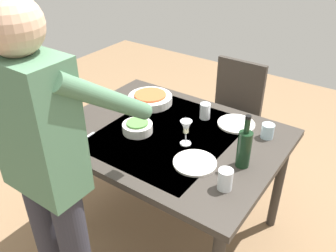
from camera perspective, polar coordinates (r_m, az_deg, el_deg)
ground_plane at (r=2.61m, az=-0.00°, el=-15.63°), size 6.00×6.00×0.00m
dining_table at (r=2.15m, az=-0.00°, el=-2.98°), size 1.31×1.01×0.77m
chair_near at (r=2.90m, az=10.29°, el=2.46°), size 0.40×0.40×0.91m
person_server at (r=1.61m, az=-18.61°, el=-6.42°), size 0.42×0.61×1.69m
wine_bottle at (r=1.83m, az=12.14°, el=-3.44°), size 0.07×0.07×0.30m
wine_glass_left at (r=1.96m, az=2.91°, el=-0.36°), size 0.07×0.07×0.15m
water_cup_near_left at (r=2.13m, az=15.71°, el=-0.77°), size 0.07×0.07×0.09m
water_cup_near_right at (r=1.70m, az=9.18°, el=-8.47°), size 0.07×0.07×0.11m
water_cup_far_left at (r=2.25m, az=5.98°, el=2.41°), size 0.07×0.07×0.10m
water_cup_far_right at (r=2.25m, az=-4.90°, el=2.21°), size 0.06×0.06×0.09m
serving_bowl_pasta at (r=2.43m, az=-2.87°, el=4.42°), size 0.30×0.30×0.07m
side_bowl_salad at (r=2.11m, az=-4.92°, el=-0.17°), size 0.18×0.18×0.07m
dinner_plate_near at (r=1.87m, az=4.34°, el=-5.90°), size 0.23×0.23×0.01m
dinner_plate_far at (r=2.23m, az=10.90°, el=0.35°), size 0.23×0.23×0.01m
table_fork at (r=2.11m, az=-13.46°, el=-2.11°), size 0.02×0.18×0.00m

